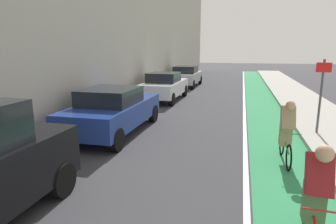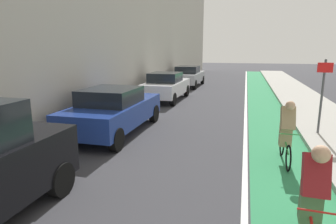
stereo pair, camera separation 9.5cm
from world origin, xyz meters
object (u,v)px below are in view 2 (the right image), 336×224
parked_sedan_silver (188,76)px  cyclist_mid (287,131)px  parked_sedan_blue (114,110)px  street_sign_post (323,90)px  parked_sedan_white (166,86)px  cyclist_lead (313,197)px

parked_sedan_silver → cyclist_mid: cyclist_mid is taller
parked_sedan_blue → street_sign_post: street_sign_post is taller
parked_sedan_blue → street_sign_post: bearing=10.3°
parked_sedan_white → cyclist_mid: 9.56m
parked_sedan_blue → parked_sedan_silver: (-0.00, 13.03, -0.00)m
cyclist_mid → cyclist_lead: bearing=-91.7°
cyclist_mid → parked_sedan_silver: bearing=110.0°
parked_sedan_blue → cyclist_mid: (5.23, -1.36, 0.02)m
parked_sedan_white → parked_sedan_silver: 6.38m
parked_sedan_silver → street_sign_post: 13.54m
parked_sedan_white → cyclist_lead: (5.13, -11.46, 0.07)m
parked_sedan_silver → parked_sedan_white: bearing=-90.0°
parked_sedan_white → cyclist_mid: bearing=-56.9°
cyclist_mid → street_sign_post: bearing=63.0°
cyclist_lead → street_sign_post: 6.19m
parked_sedan_blue → parked_sedan_silver: 13.03m
parked_sedan_white → parked_sedan_silver: size_ratio=0.93×
parked_sedan_blue → cyclist_lead: (5.13, -4.81, 0.07)m
parked_sedan_white → parked_sedan_silver: (0.00, 6.38, 0.00)m
parked_sedan_blue → cyclist_lead: cyclist_lead is taller
parked_sedan_white → parked_sedan_silver: bearing=90.0°
parked_sedan_silver → cyclist_lead: bearing=-74.0°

